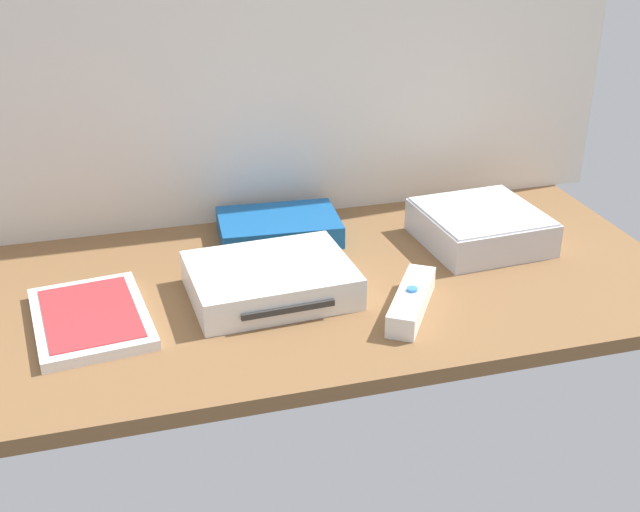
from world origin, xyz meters
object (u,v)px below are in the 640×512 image
network_router (279,227)px  game_console (271,280)px  game_case (91,318)px  mini_computer (480,227)px  remote_wand (412,301)px

network_router → game_console: bearing=-102.4°
game_case → network_router: network_router is taller
mini_computer → remote_wand: mini_computer is taller
network_router → remote_wand: bearing=-62.8°
game_case → remote_wand: (39.64, -7.98, 0.75)cm
game_case → remote_wand: 40.44cm
game_console → game_case: 23.32cm
game_console → mini_computer: 34.65cm
mini_computer → game_console: bearing=-167.6°
mini_computer → network_router: (-28.73, 9.89, -0.94)cm
remote_wand → mini_computer: bearing=76.0°
game_case → remote_wand: size_ratio=1.41×
game_case → network_router: bearing=26.7°
game_console → network_router: game_console is taller
mini_computer → network_router: bearing=161.0°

